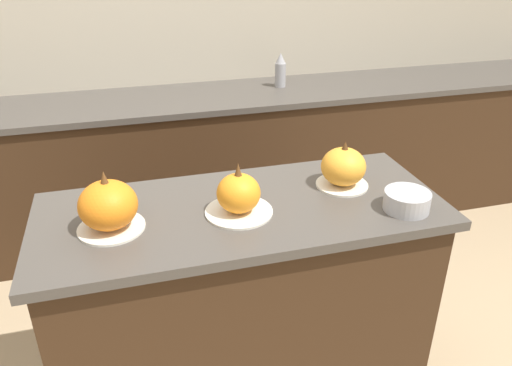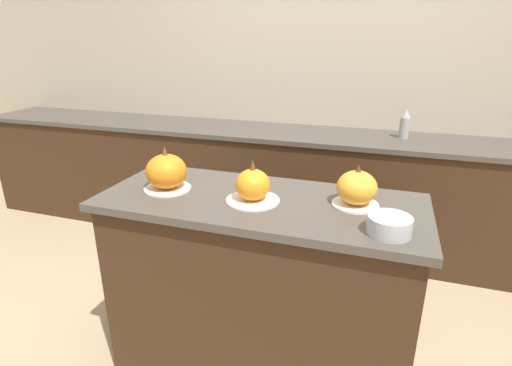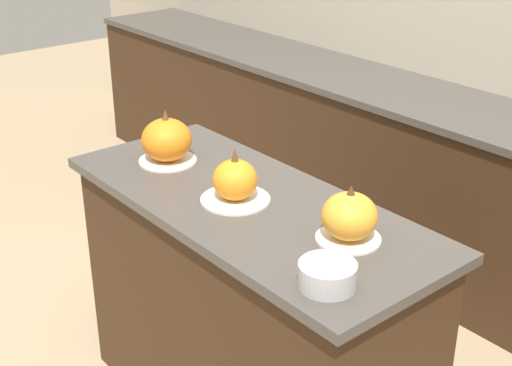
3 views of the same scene
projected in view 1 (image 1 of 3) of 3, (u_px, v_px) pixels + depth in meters
name	position (u px, v px, depth m)	size (l,w,h in m)	color
wall_back	(174.00, 29.00, 3.09)	(8.00, 0.06, 2.50)	#B2A893
kitchen_island	(244.00, 310.00, 1.95)	(1.42, 0.60, 0.94)	#382314
back_counter	(190.00, 167.00, 3.16)	(6.00, 0.60, 0.92)	#382314
pumpkin_cake_left	(108.00, 206.00, 1.57)	(0.22, 0.22, 0.21)	silver
pumpkin_cake_center	(239.00, 195.00, 1.67)	(0.23, 0.23, 0.19)	silver
pumpkin_cake_right	(343.00, 168.00, 1.85)	(0.20, 0.20, 0.18)	silver
bottle_tall	(280.00, 71.00, 3.11)	(0.07, 0.07, 0.21)	#99999E
mixing_bowl	(407.00, 201.00, 1.71)	(0.16, 0.16, 0.07)	#ADADB2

